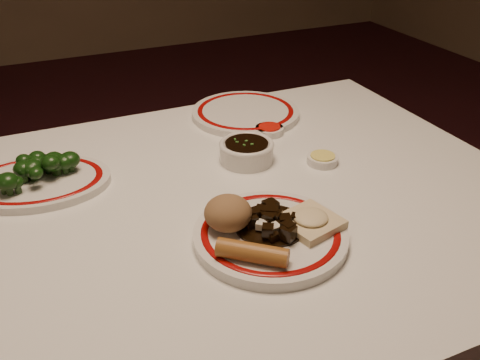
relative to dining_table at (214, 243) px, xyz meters
name	(u,v)px	position (x,y,z in m)	size (l,w,h in m)	color
dining_table	(214,243)	(0.00, 0.00, 0.00)	(1.20, 0.90, 0.75)	white
main_plate	(270,235)	(0.04, -0.15, 0.10)	(0.26, 0.26, 0.02)	silver
rice_mound	(228,213)	(-0.01, -0.11, 0.14)	(0.08, 0.08, 0.06)	olive
spring_roll	(252,253)	(-0.02, -0.20, 0.12)	(0.03, 0.03, 0.11)	#975E25
fried_wonton	(310,221)	(0.11, -0.16, 0.12)	(0.11, 0.11, 0.02)	beige
stirfry_heap	(271,221)	(0.05, -0.13, 0.12)	(0.12, 0.12, 0.03)	black
broccoli_plate	(36,182)	(-0.28, 0.19, 0.10)	(0.32, 0.29, 0.02)	silver
broccoli_pile	(38,167)	(-0.28, 0.19, 0.13)	(0.16, 0.11, 0.05)	#23471C
soy_bowl	(247,152)	(0.12, 0.12, 0.11)	(0.11, 0.11, 0.04)	silver
sweet_sour_dish	(269,130)	(0.22, 0.22, 0.10)	(0.06, 0.06, 0.02)	silver
mustard_dish	(322,159)	(0.26, 0.05, 0.10)	(0.06, 0.06, 0.02)	silver
far_plate	(245,113)	(0.22, 0.33, 0.10)	(0.34, 0.34, 0.02)	silver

